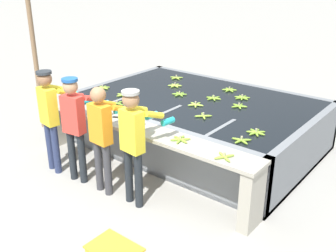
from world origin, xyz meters
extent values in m
plane|color=#A3A099|center=(0.00, 0.00, 0.00)|extent=(80.00, 80.00, 0.00)
cube|color=gray|center=(0.00, 1.85, 0.03)|extent=(4.11, 2.80, 0.06)
cube|color=gray|center=(0.00, 0.51, 0.44)|extent=(4.11, 0.12, 0.88)
cube|color=gray|center=(0.00, 3.19, 0.44)|extent=(4.11, 0.12, 0.88)
cube|color=gray|center=(-2.00, 1.85, 0.44)|extent=(0.12, 2.80, 0.88)
cube|color=gray|center=(2.00, 1.85, 0.44)|extent=(0.12, 2.80, 0.88)
cube|color=black|center=(0.00, 1.85, 0.47)|extent=(3.87, 2.56, 0.82)
cube|color=gray|center=(-1.03, 0.97, 0.44)|extent=(0.06, 0.80, 0.88)
cube|color=gray|center=(0.00, 0.97, 0.44)|extent=(0.06, 0.80, 0.88)
cube|color=gray|center=(1.03, 0.97, 0.44)|extent=(0.06, 0.80, 0.88)
cube|color=#A8A393|center=(0.00, 0.23, 0.86)|extent=(4.11, 0.45, 0.05)
cube|color=#A8A393|center=(-1.96, 0.23, 0.42)|extent=(0.16, 0.41, 0.83)
cube|color=#A8A393|center=(1.96, 0.23, 0.42)|extent=(0.16, 0.41, 0.83)
cylinder|color=navy|center=(-1.29, -0.39, 0.40)|extent=(0.11, 0.11, 0.80)
cylinder|color=navy|center=(-1.09, -0.42, 0.40)|extent=(0.11, 0.11, 0.80)
cube|color=yellow|center=(-1.19, -0.40, 1.09)|extent=(0.34, 0.22, 0.57)
sphere|color=#896042|center=(-1.19, -0.40, 1.51)|extent=(0.22, 0.22, 0.22)
cylinder|color=#282D33|center=(-1.19, -0.40, 1.61)|extent=(0.23, 0.23, 0.04)
cylinder|color=yellow|center=(-1.31, -0.13, 1.29)|extent=(0.13, 0.32, 0.18)
cylinder|color=teal|center=(-1.28, 0.12, 1.13)|extent=(0.11, 0.21, 0.08)
cylinder|color=yellow|center=(-1.00, -0.18, 1.29)|extent=(0.13, 0.32, 0.18)
cylinder|color=teal|center=(-0.96, 0.07, 1.13)|extent=(0.11, 0.21, 0.08)
cylinder|color=#1E2328|center=(-0.74, -0.38, 0.40)|extent=(0.11, 0.11, 0.80)
cylinder|color=#1E2328|center=(-0.54, -0.35, 0.40)|extent=(0.11, 0.11, 0.80)
cube|color=#DB3D33|center=(-0.64, -0.37, 1.08)|extent=(0.34, 0.21, 0.56)
sphere|color=tan|center=(-0.64, -0.37, 1.50)|extent=(0.22, 0.22, 0.22)
cylinder|color=#1E5199|center=(-0.64, -0.37, 1.59)|extent=(0.23, 0.23, 0.04)
cylinder|color=#DB3D33|center=(-0.84, -0.14, 1.27)|extent=(0.12, 0.32, 0.18)
cylinder|color=#1EA3AD|center=(-0.87, 0.10, 1.11)|extent=(0.11, 0.21, 0.08)
cylinder|color=#DB3D33|center=(-0.52, -0.10, 1.27)|extent=(0.12, 0.32, 0.18)
cylinder|color=#1EA3AD|center=(-0.56, 0.15, 1.11)|extent=(0.11, 0.21, 0.08)
cylinder|color=#38383D|center=(-0.19, -0.34, 0.39)|extent=(0.11, 0.11, 0.79)
cylinder|color=#38383D|center=(0.01, -0.35, 0.39)|extent=(0.11, 0.11, 0.79)
cube|color=orange|center=(-0.09, -0.35, 1.07)|extent=(0.33, 0.19, 0.56)
sphere|color=#9E704C|center=(-0.09, -0.35, 1.48)|extent=(0.21, 0.21, 0.21)
cylinder|color=orange|center=(-0.23, -0.09, 1.26)|extent=(0.10, 0.31, 0.18)
cylinder|color=teal|center=(-0.22, 0.16, 1.09)|extent=(0.10, 0.21, 0.08)
cylinder|color=orange|center=(0.09, -0.11, 1.26)|extent=(0.10, 0.31, 0.18)
cylinder|color=teal|center=(0.10, 0.14, 1.09)|extent=(0.10, 0.21, 0.08)
cylinder|color=#1E2328|center=(0.36, -0.29, 0.40)|extent=(0.11, 0.11, 0.80)
cylinder|color=#1E2328|center=(0.56, -0.31, 0.40)|extent=(0.11, 0.11, 0.80)
cube|color=yellow|center=(0.46, -0.30, 1.09)|extent=(0.34, 0.20, 0.57)
sphere|color=#9E704C|center=(0.46, -0.30, 1.51)|extent=(0.22, 0.22, 0.22)
cylinder|color=#9E9E99|center=(0.46, -0.30, 1.61)|extent=(0.23, 0.23, 0.04)
cylinder|color=yellow|center=(0.32, -0.03, 1.29)|extent=(0.11, 0.32, 0.18)
cylinder|color=#1EA3AD|center=(0.35, 0.22, 1.12)|extent=(0.10, 0.21, 0.08)
cylinder|color=yellow|center=(0.64, -0.06, 1.29)|extent=(0.11, 0.32, 0.18)
cylinder|color=#1EA3AD|center=(0.67, 0.18, 1.12)|extent=(0.10, 0.21, 0.08)
ellipsoid|color=#93BC3D|center=(-1.03, 2.62, 0.90)|extent=(0.17, 0.11, 0.04)
ellipsoid|color=#93BC3D|center=(-1.04, 2.68, 0.90)|extent=(0.14, 0.15, 0.04)
ellipsoid|color=#93BC3D|center=(-1.11, 2.69, 0.90)|extent=(0.11, 0.17, 0.04)
ellipsoid|color=#93BC3D|center=(-1.13, 2.63, 0.90)|extent=(0.17, 0.06, 0.04)
ellipsoid|color=#93BC3D|center=(-1.09, 2.59, 0.90)|extent=(0.06, 0.17, 0.04)
cylinder|color=tan|center=(-1.08, 2.64, 0.93)|extent=(0.03, 0.03, 0.04)
ellipsoid|color=#7FAD33|center=(0.16, 2.57, 0.90)|extent=(0.16, 0.12, 0.04)
ellipsoid|color=#7FAD33|center=(0.21, 2.54, 0.90)|extent=(0.04, 0.17, 0.04)
ellipsoid|color=#7FAD33|center=(0.26, 2.57, 0.90)|extent=(0.17, 0.11, 0.04)
ellipsoid|color=#7FAD33|center=(0.26, 2.62, 0.90)|extent=(0.16, 0.12, 0.04)
ellipsoid|color=#7FAD33|center=(0.21, 2.65, 0.90)|extent=(0.04, 0.17, 0.04)
ellipsoid|color=#7FAD33|center=(0.16, 2.62, 0.90)|extent=(0.17, 0.11, 0.04)
cylinder|color=tan|center=(0.21, 2.60, 0.93)|extent=(0.03, 0.03, 0.04)
ellipsoid|color=#75A333|center=(-0.93, 0.73, 0.90)|extent=(0.17, 0.04, 0.04)
ellipsoid|color=#75A333|center=(-0.87, 0.67, 0.90)|extent=(0.04, 0.17, 0.04)
ellipsoid|color=#75A333|center=(-0.82, 0.73, 0.90)|extent=(0.17, 0.04, 0.04)
ellipsoid|color=#75A333|center=(-0.88, 0.78, 0.90)|extent=(0.04, 0.17, 0.04)
cylinder|color=tan|center=(-0.87, 0.73, 0.93)|extent=(0.03, 0.03, 0.04)
ellipsoid|color=#7FAD33|center=(1.48, 0.77, 0.90)|extent=(0.11, 0.17, 0.04)
ellipsoid|color=#7FAD33|center=(1.45, 0.71, 0.90)|extent=(0.17, 0.06, 0.04)
ellipsoid|color=#7FAD33|center=(1.49, 0.66, 0.90)|extent=(0.06, 0.17, 0.04)
ellipsoid|color=#7FAD33|center=(1.55, 0.69, 0.90)|extent=(0.17, 0.11, 0.04)
ellipsoid|color=#7FAD33|center=(1.54, 0.76, 0.90)|extent=(0.15, 0.14, 0.04)
cylinder|color=tan|center=(1.50, 0.72, 0.93)|extent=(0.03, 0.03, 0.04)
ellipsoid|color=#7FAD33|center=(0.23, 1.94, 0.90)|extent=(0.09, 0.17, 0.04)
ellipsoid|color=#7FAD33|center=(0.28, 1.95, 0.90)|extent=(0.14, 0.15, 0.04)
ellipsoid|color=#7FAD33|center=(0.30, 2.00, 0.90)|extent=(0.17, 0.07, 0.04)
ellipsoid|color=#7FAD33|center=(0.26, 2.05, 0.90)|extent=(0.09, 0.17, 0.04)
ellipsoid|color=#7FAD33|center=(0.21, 2.03, 0.90)|extent=(0.14, 0.15, 0.04)
ellipsoid|color=#7FAD33|center=(0.19, 1.98, 0.90)|extent=(0.17, 0.07, 0.04)
cylinder|color=tan|center=(0.25, 1.99, 0.93)|extent=(0.03, 0.03, 0.04)
ellipsoid|color=#75A333|center=(-0.41, 1.83, 0.90)|extent=(0.17, 0.11, 0.04)
ellipsoid|color=#75A333|center=(-0.41, 1.77, 0.90)|extent=(0.16, 0.12, 0.04)
ellipsoid|color=#75A333|center=(-0.36, 1.74, 0.90)|extent=(0.04, 0.17, 0.04)
ellipsoid|color=#75A333|center=(-0.31, 1.77, 0.90)|extent=(0.17, 0.11, 0.04)
ellipsoid|color=#75A333|center=(-0.31, 1.83, 0.90)|extent=(0.16, 0.12, 0.04)
ellipsoid|color=#75A333|center=(-0.36, 1.85, 0.90)|extent=(0.04, 0.17, 0.04)
cylinder|color=tan|center=(-0.36, 1.80, 0.93)|extent=(0.03, 0.03, 0.04)
ellipsoid|color=#7FAD33|center=(0.57, 2.32, 0.90)|extent=(0.17, 0.07, 0.04)
ellipsoid|color=#7FAD33|center=(0.60, 2.28, 0.90)|extent=(0.11, 0.17, 0.04)
ellipsoid|color=#7FAD33|center=(0.65, 2.28, 0.90)|extent=(0.10, 0.17, 0.04)
ellipsoid|color=#7FAD33|center=(0.68, 2.32, 0.90)|extent=(0.17, 0.08, 0.04)
ellipsoid|color=#7FAD33|center=(0.67, 2.36, 0.90)|extent=(0.16, 0.13, 0.04)
ellipsoid|color=#7FAD33|center=(0.63, 2.39, 0.90)|extent=(0.04, 0.17, 0.04)
ellipsoid|color=#7FAD33|center=(0.58, 2.37, 0.90)|extent=(0.15, 0.14, 0.04)
cylinder|color=tan|center=(0.62, 2.33, 0.93)|extent=(0.03, 0.03, 0.04)
ellipsoid|color=#8CB738|center=(0.56, 1.19, 0.90)|extent=(0.14, 0.15, 0.04)
ellipsoid|color=#8CB738|center=(0.56, 1.11, 0.90)|extent=(0.15, 0.14, 0.04)
ellipsoid|color=#8CB738|center=(0.63, 1.11, 0.90)|extent=(0.14, 0.15, 0.04)
ellipsoid|color=#8CB738|center=(0.64, 1.19, 0.90)|extent=(0.15, 0.14, 0.04)
cylinder|color=tan|center=(0.60, 1.15, 0.93)|extent=(0.03, 0.03, 0.04)
ellipsoid|color=#7FAD33|center=(0.84, 1.86, 0.90)|extent=(0.14, 0.15, 0.04)
ellipsoid|color=#7FAD33|center=(0.85, 1.92, 0.90)|extent=(0.17, 0.10, 0.04)
ellipsoid|color=#7FAD33|center=(0.80, 1.96, 0.90)|extent=(0.05, 0.17, 0.04)
ellipsoid|color=#7FAD33|center=(0.75, 1.92, 0.90)|extent=(0.17, 0.08, 0.04)
ellipsoid|color=#7FAD33|center=(0.77, 1.86, 0.90)|extent=(0.12, 0.16, 0.04)
cylinder|color=tan|center=(0.80, 1.90, 0.93)|extent=(0.03, 0.03, 0.04)
ellipsoid|color=#93BC3D|center=(-1.07, 1.15, 0.90)|extent=(0.17, 0.07, 0.04)
ellipsoid|color=#93BC3D|center=(-1.10, 1.19, 0.90)|extent=(0.09, 0.17, 0.04)
ellipsoid|color=#93BC3D|center=(-1.16, 1.18, 0.90)|extent=(0.14, 0.15, 0.04)
ellipsoid|color=#93BC3D|center=(-1.17, 1.13, 0.90)|extent=(0.17, 0.07, 0.04)
ellipsoid|color=#93BC3D|center=(-1.14, 1.08, 0.90)|extent=(0.09, 0.17, 0.04)
ellipsoid|color=#93BC3D|center=(-1.08, 1.09, 0.90)|extent=(0.14, 0.15, 0.04)
cylinder|color=tan|center=(-1.12, 1.14, 0.93)|extent=(0.03, 0.03, 0.04)
ellipsoid|color=#9EC642|center=(0.16, 1.47, 0.90)|extent=(0.13, 0.16, 0.04)
ellipsoid|color=#9EC642|center=(0.23, 1.47, 0.90)|extent=(0.13, 0.16, 0.04)
ellipsoid|color=#9EC642|center=(0.25, 1.53, 0.90)|extent=(0.17, 0.08, 0.04)
ellipsoid|color=#9EC642|center=(0.20, 1.57, 0.90)|extent=(0.04, 0.17, 0.04)
ellipsoid|color=#9EC642|center=(0.15, 1.53, 0.90)|extent=(0.17, 0.09, 0.04)
cylinder|color=tan|center=(0.20, 1.51, 0.93)|extent=(0.03, 0.03, 0.04)
ellipsoid|color=#9EC642|center=(-0.75, 2.12, 0.90)|extent=(0.05, 0.17, 0.04)
ellipsoid|color=#9EC642|center=(-0.71, 2.15, 0.90)|extent=(0.17, 0.11, 0.04)
ellipsoid|color=#9EC642|center=(-0.71, 2.21, 0.90)|extent=(0.16, 0.13, 0.04)
ellipsoid|color=#9EC642|center=(-0.76, 2.23, 0.90)|extent=(0.05, 0.17, 0.04)
ellipsoid|color=#9EC642|center=(-0.81, 2.20, 0.90)|extent=(0.17, 0.11, 0.04)
ellipsoid|color=#9EC642|center=(-0.80, 2.15, 0.90)|extent=(0.16, 0.13, 0.04)
cylinder|color=tan|center=(-0.76, 2.18, 0.93)|extent=(0.03, 0.03, 0.04)
ellipsoid|color=#7FAD33|center=(1.48, 1.11, 0.90)|extent=(0.17, 0.11, 0.04)
ellipsoid|color=#7FAD33|center=(1.48, 1.06, 0.90)|extent=(0.17, 0.10, 0.04)
ellipsoid|color=#7FAD33|center=(1.52, 1.03, 0.90)|extent=(0.08, 0.17, 0.04)
ellipsoid|color=#7FAD33|center=(1.57, 1.04, 0.90)|extent=(0.13, 0.16, 0.04)
ellipsoid|color=#7FAD33|center=(1.59, 1.08, 0.90)|extent=(0.17, 0.04, 0.04)
ellipsoid|color=#7FAD33|center=(1.57, 1.12, 0.90)|extent=(0.14, 0.15, 0.04)
ellipsoid|color=#7FAD33|center=(1.52, 1.13, 0.90)|extent=(0.07, 0.17, 0.04)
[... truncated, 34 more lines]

